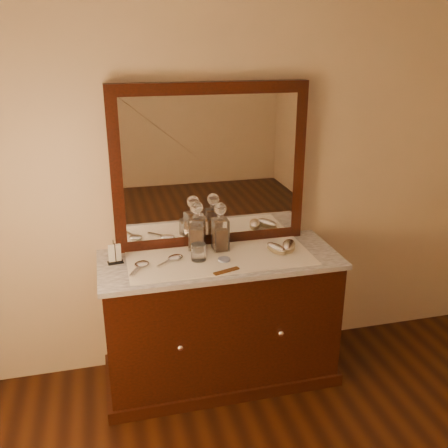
% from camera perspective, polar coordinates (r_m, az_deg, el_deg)
% --- Properties ---
extents(room_shell, '(8.50, 9.00, 2.80)m').
position_cam_1_polar(room_shell, '(1.16, 24.03, -17.48)').
color(room_shell, black).
rests_on(room_shell, ground).
extents(dresser_cabinet, '(1.40, 0.55, 0.82)m').
position_cam_1_polar(dresser_cabinet, '(3.19, -0.44, -11.06)').
color(dresser_cabinet, black).
rests_on(dresser_cabinet, floor).
extents(dresser_plinth, '(1.46, 0.59, 0.08)m').
position_cam_1_polar(dresser_plinth, '(3.40, -0.43, -16.38)').
color(dresser_plinth, black).
rests_on(dresser_plinth, floor).
extents(knob_left, '(0.04, 0.04, 0.04)m').
position_cam_1_polar(knob_left, '(2.89, -5.04, -13.95)').
color(knob_left, silver).
rests_on(knob_left, dresser_cabinet).
extents(knob_right, '(0.04, 0.04, 0.04)m').
position_cam_1_polar(knob_right, '(3.02, 6.54, -12.35)').
color(knob_right, silver).
rests_on(knob_right, dresser_cabinet).
extents(marble_top, '(1.44, 0.59, 0.03)m').
position_cam_1_polar(marble_top, '(2.99, -0.47, -4.11)').
color(marble_top, white).
rests_on(marble_top, dresser_cabinet).
extents(mirror_frame, '(1.20, 0.08, 1.00)m').
position_cam_1_polar(mirror_frame, '(3.05, -1.59, 6.62)').
color(mirror_frame, black).
rests_on(mirror_frame, marble_top).
extents(mirror_glass, '(1.06, 0.01, 0.86)m').
position_cam_1_polar(mirror_glass, '(3.02, -1.44, 6.47)').
color(mirror_glass, white).
rests_on(mirror_glass, marble_top).
extents(lace_runner, '(1.10, 0.45, 0.00)m').
position_cam_1_polar(lace_runner, '(2.97, -0.38, -3.96)').
color(lace_runner, white).
rests_on(lace_runner, marble_top).
extents(pin_dish, '(0.09, 0.09, 0.01)m').
position_cam_1_polar(pin_dish, '(2.93, 0.02, -4.09)').
color(pin_dish, silver).
rests_on(pin_dish, lace_runner).
extents(comb, '(0.16, 0.08, 0.01)m').
position_cam_1_polar(comb, '(2.80, 0.28, -5.41)').
color(comb, brown).
rests_on(comb, lace_runner).
extents(napkin_rack, '(0.10, 0.06, 0.13)m').
position_cam_1_polar(napkin_rack, '(2.96, -12.42, -3.43)').
color(napkin_rack, black).
rests_on(napkin_rack, marble_top).
extents(decanter_left, '(0.12, 0.12, 0.31)m').
position_cam_1_polar(decanter_left, '(3.05, -3.12, -0.80)').
color(decanter_left, '#935015').
rests_on(decanter_left, lace_runner).
extents(decanter_right, '(0.09, 0.09, 0.31)m').
position_cam_1_polar(decanter_right, '(3.04, -0.42, -0.90)').
color(decanter_right, '#935015').
rests_on(decanter_right, lace_runner).
extents(brush_near, '(0.12, 0.18, 0.05)m').
position_cam_1_polar(brush_near, '(3.06, 6.04, -2.84)').
color(brush_near, '#947E5B').
rests_on(brush_near, lace_runner).
extents(brush_far, '(0.15, 0.19, 0.05)m').
position_cam_1_polar(brush_far, '(3.10, 7.45, -2.55)').
color(brush_far, '#947E5B').
rests_on(brush_far, lace_runner).
extents(hand_mirror_outer, '(0.14, 0.21, 0.02)m').
position_cam_1_polar(hand_mirror_outer, '(2.90, -9.56, -4.69)').
color(hand_mirror_outer, silver).
rests_on(hand_mirror_outer, lace_runner).
extents(hand_mirror_inner, '(0.19, 0.17, 0.02)m').
position_cam_1_polar(hand_mirror_inner, '(2.96, -5.81, -3.95)').
color(hand_mirror_inner, silver).
rests_on(hand_mirror_inner, lace_runner).
extents(tumblers, '(0.09, 0.09, 0.10)m').
position_cam_1_polar(tumblers, '(2.93, -2.94, -3.23)').
color(tumblers, white).
rests_on(tumblers, lace_runner).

